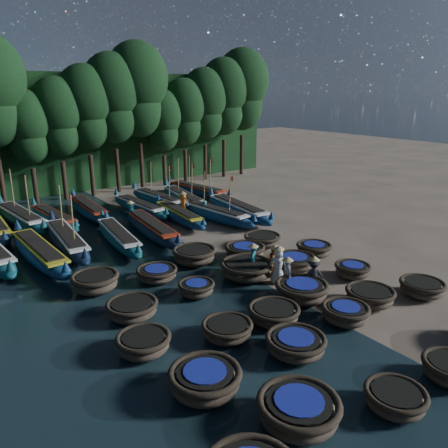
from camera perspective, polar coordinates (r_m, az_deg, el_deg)
ground at (r=21.88m, az=2.07°, el=-6.17°), size 120.00×120.00×0.00m
foliage_wall at (r=41.26m, az=-19.12°, el=11.23°), size 40.00×3.00×10.00m
coracle_1 at (r=12.87m, az=9.71°, el=-22.84°), size 2.46×2.46×0.81m
coracle_2 at (r=14.08m, az=21.47°, el=-20.46°), size 2.11×2.11×0.64m
coracle_5 at (r=13.71m, az=-2.49°, el=-19.70°), size 2.28×2.28×0.82m
coracle_6 at (r=15.59m, az=9.34°, el=-15.20°), size 2.20×2.20×0.69m
coracle_7 at (r=17.82m, az=15.57°, el=-11.13°), size 2.13×2.13×0.72m
coracle_8 at (r=19.50m, az=18.53°, el=-8.89°), size 2.07×2.07×0.71m
coracle_9 at (r=21.11m, az=24.45°, el=-7.56°), size 2.18×2.18×0.69m
coracle_10 at (r=15.66m, az=-10.46°, el=-15.05°), size 2.07×2.07×0.72m
coracle_11 at (r=16.23m, az=0.42°, el=-13.62°), size 2.19×2.19×0.65m
coracle_12 at (r=17.32m, az=6.53°, el=-11.54°), size 2.04×2.04×0.69m
coracle_13 at (r=19.06m, az=10.11°, el=-8.55°), size 2.63×2.63×0.84m
coracle_14 at (r=21.92m, az=16.44°, el=-5.76°), size 1.81×1.81×0.67m
coracle_15 at (r=17.92m, az=-11.92°, el=-10.75°), size 2.50×2.50×0.70m
coracle_16 at (r=19.29m, az=-3.63°, el=-8.35°), size 1.63×1.63×0.64m
coracle_17 at (r=20.94m, az=2.94°, el=-5.88°), size 3.08×3.08×0.83m
coracle_18 at (r=22.23m, az=9.20°, el=-4.86°), size 2.33×2.33×0.71m
coracle_19 at (r=23.98m, az=11.66°, el=-3.25°), size 2.17×2.17×0.76m
coracle_20 at (r=20.43m, az=-16.48°, el=-7.23°), size 2.13×2.13×0.84m
coracle_21 at (r=20.92m, az=-8.75°, el=-6.40°), size 2.28×2.28×0.65m
coracle_22 at (r=22.65m, az=-3.90°, el=-4.06°), size 2.29×2.29×0.83m
coracle_23 at (r=23.24m, az=2.76°, el=-3.55°), size 2.16×2.16×0.77m
coracle_24 at (r=25.17m, az=5.02°, el=-2.04°), size 2.20×2.20×0.70m
long_boat_2 at (r=24.61m, az=-22.95°, el=-3.47°), size 1.76×8.35×1.47m
long_boat_3 at (r=26.02m, az=-19.81°, el=-2.02°), size 2.11×8.22×3.50m
long_boat_4 at (r=25.92m, az=-13.61°, el=-1.65°), size 2.26×7.49×1.33m
long_boat_5 at (r=26.98m, az=-9.41°, el=-0.55°), size 2.26×8.09×1.43m
long_boat_6 at (r=29.77m, az=-5.91°, el=1.18°), size 1.90×7.24×1.28m
long_boat_7 at (r=29.83m, az=-1.26°, el=1.38°), size 2.23×7.73×3.31m
long_boat_8 at (r=30.78m, az=1.82°, el=1.95°), size 2.35×8.31×1.47m
long_boat_11 at (r=31.66m, az=-25.04°, el=0.76°), size 2.36×8.50×3.63m
long_boat_12 at (r=31.03m, az=-21.35°, el=0.73°), size 2.01×7.27×1.29m
long_boat_13 at (r=32.39m, az=-17.29°, el=1.88°), size 1.73×7.86×1.38m
long_boat_14 at (r=32.14m, az=-11.00°, el=2.20°), size 1.72×7.55×1.33m
long_boat_15 at (r=33.98m, az=-8.53°, el=3.19°), size 1.86×7.81×3.32m
long_boat_16 at (r=33.95m, az=-5.32°, el=3.34°), size 2.76×8.14×3.51m
long_boat_17 at (r=36.59m, az=-3.47°, el=4.37°), size 2.44×7.78×3.33m
fisherman_0 at (r=20.38m, az=7.11°, el=-5.27°), size 0.96×1.03×1.96m
fisherman_1 at (r=20.99m, az=3.79°, el=-4.57°), size 0.69×0.67×1.80m
fisherman_2 at (r=21.23m, az=6.62°, el=-4.67°), size 0.90×0.83×1.69m
fisherman_3 at (r=19.87m, az=11.57°, el=-6.43°), size 1.18×1.01×1.78m
fisherman_4 at (r=19.74m, az=8.24°, el=-6.39°), size 0.74×0.97×1.73m
fisherman_5 at (r=29.31m, az=-12.06°, el=1.36°), size 1.18×1.54×1.82m
fisherman_6 at (r=30.92m, az=-5.34°, el=2.64°), size 0.80×0.97×1.92m
tree_5 at (r=36.62m, az=-24.31°, el=11.54°), size 3.68×3.68×8.68m
tree_6 at (r=37.15m, az=-20.93°, el=13.04°), size 4.09×4.09×9.65m
tree_7 at (r=37.83m, az=-17.61°, el=14.44°), size 4.51×4.51×10.63m
tree_8 at (r=38.65m, az=-14.38°, el=15.75°), size 4.92×4.92×11.60m
tree_9 at (r=39.59m, az=-11.26°, el=16.95°), size 5.34×5.34×12.58m
tree_10 at (r=40.74m, az=-8.05°, el=13.30°), size 3.68×3.68×8.68m
tree_11 at (r=41.86m, az=-5.25°, el=14.43°), size 4.09×4.09×9.65m
tree_12 at (r=43.08m, az=-2.57°, el=15.46°), size 4.51×4.51×10.63m
tree_13 at (r=44.40m, az=-0.03°, el=16.40°), size 4.92×4.92×11.60m
tree_14 at (r=45.80m, az=2.39°, el=17.26°), size 5.34×5.34×12.58m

